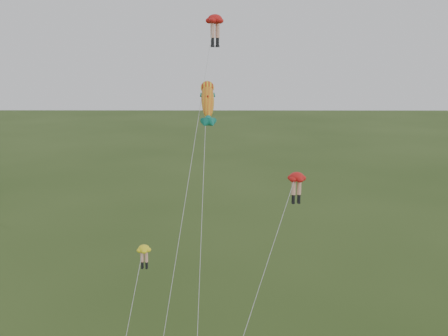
{
  "coord_description": "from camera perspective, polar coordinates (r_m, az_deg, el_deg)",
  "views": [
    {
      "loc": [
        2.27,
        -24.91,
        19.79
      ],
      "look_at": [
        2.12,
        6.0,
        12.61
      ],
      "focal_mm": 40.0,
      "sensor_mm": 36.0,
      "label": 1
    }
  ],
  "objects": [
    {
      "name": "legs_kite_red_high",
      "position": [
        35.36,
        -1.18,
        15.58
      ],
      "size": [
        4.35,
        13.84,
        22.36
      ],
      "rotation": [
        0.0,
        0.0,
        0.55
      ],
      "color": "red",
      "rests_on": "ground"
    },
    {
      "name": "legs_kite_red_mid",
      "position": [
        33.75,
        8.14,
        -1.78
      ],
      "size": [
        6.58,
        12.11,
        11.95
      ],
      "rotation": [
        0.0,
        0.0,
        0.14
      ],
      "color": "red",
      "rests_on": "ground"
    },
    {
      "name": "legs_kite_yellow",
      "position": [
        27.56,
        -9.46,
        -10.84
      ],
      "size": [
        2.34,
        3.85,
        9.72
      ],
      "rotation": [
        0.0,
        0.0,
        -0.1
      ],
      "color": "yellow",
      "rests_on": "ground"
    },
    {
      "name": "fish_kite",
      "position": [
        31.48,
        -1.88,
        7.67
      ],
      "size": [
        1.25,
        9.28,
        18.32
      ],
      "rotation": [
        0.73,
        0.0,
        0.06
      ],
      "color": "yellow",
      "rests_on": "ground"
    }
  ]
}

